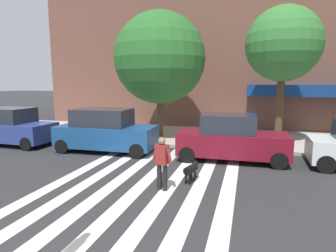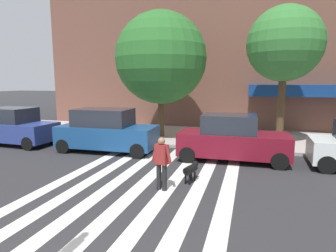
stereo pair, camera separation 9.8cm
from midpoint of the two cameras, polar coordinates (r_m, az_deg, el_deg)
ground_plane at (r=9.20m, az=-5.70°, el=-12.11°), size 160.00×160.00×0.00m
sidewalk_far at (r=17.12m, az=4.73°, el=-1.98°), size 80.00×6.00×0.15m
crosswalk_stripes at (r=9.21m, az=-5.99°, el=-12.05°), size 5.85×10.45×0.01m
parked_car_near_curb at (r=17.04m, az=-28.83°, el=-0.22°), size 4.41×2.11×1.93m
parked_car_behind_first at (r=13.80m, az=-12.55°, el=-1.00°), size 4.67×2.11×2.02m
parked_car_third_in_line at (r=12.22m, az=12.33°, el=-2.55°), size 4.51×1.94×1.94m
street_tree_nearest at (r=16.40m, az=-1.84°, el=13.35°), size 5.12×5.12×6.99m
street_tree_middle at (r=15.64m, az=21.85°, el=14.84°), size 3.67×3.67×6.80m
pedestrian_dog_walker at (r=8.68m, az=-1.53°, el=-6.92°), size 0.70×0.33×1.64m
dog_on_leash at (r=9.51m, az=4.38°, el=-8.56°), size 0.42×0.97×0.65m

